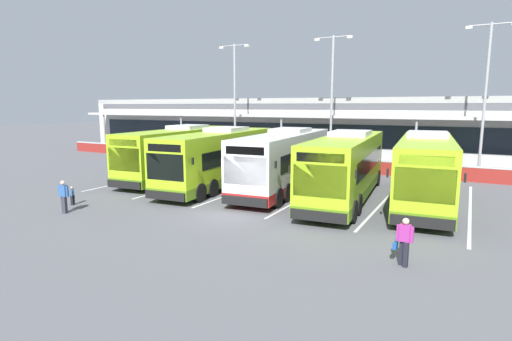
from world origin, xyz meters
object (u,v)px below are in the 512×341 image
pedestrian_with_handbag (404,241)px  coach_bus_left_centre (220,158)px  lamp_post_west (235,94)px  pedestrian_in_dark_coat (64,196)px  coach_bus_rightmost (425,170)px  lamp_post_centre (332,93)px  coach_bus_leftmost (181,153)px  pedestrian_child (72,195)px  lamp_post_east (486,90)px  coach_bus_centre (285,161)px  coach_bus_right_centre (346,167)px

pedestrian_with_handbag → coach_bus_left_centre: bearing=146.3°
pedestrian_with_handbag → lamp_post_west: lamp_post_west is taller
pedestrian_in_dark_coat → coach_bus_rightmost: bearing=35.0°
coach_bus_rightmost → lamp_post_centre: size_ratio=1.12×
coach_bus_leftmost → pedestrian_child: bearing=-88.7°
lamp_post_west → lamp_post_east: (21.14, -0.01, 0.00)m
coach_bus_left_centre → pedestrian_child: 9.20m
coach_bus_centre → pedestrian_child: (-8.20, -9.12, -1.24)m
coach_bus_rightmost → coach_bus_right_centre: bearing=-164.3°
coach_bus_rightmost → lamp_post_centre: (-8.68, 10.56, 4.50)m
pedestrian_with_handbag → pedestrian_in_dark_coat: same height
coach_bus_centre → coach_bus_leftmost: bearing=178.2°
pedestrian_child → lamp_post_west: (-2.11, 20.08, 5.75)m
coach_bus_leftmost → pedestrian_in_dark_coat: bearing=-83.2°
pedestrian_with_handbag → pedestrian_in_dark_coat: bearing=-176.4°
pedestrian_in_dark_coat → lamp_post_east: bearing=49.9°
coach_bus_rightmost → lamp_post_east: 11.88m
lamp_post_east → pedestrian_in_dark_coat: bearing=-130.1°
coach_bus_left_centre → pedestrian_child: coach_bus_left_centre is taller
coach_bus_centre → pedestrian_with_handbag: coach_bus_centre is taller
coach_bus_centre → coach_bus_right_centre: bearing=-11.4°
pedestrian_in_dark_coat → pedestrian_child: bearing=130.1°
coach_bus_right_centre → pedestrian_with_handbag: bearing=-63.1°
pedestrian_with_handbag → lamp_post_east: bearing=83.3°
coach_bus_centre → lamp_post_west: size_ratio=1.12×
pedestrian_with_handbag → coach_bus_leftmost: bearing=150.2°
lamp_post_west → pedestrian_child: bearing=-84.0°
pedestrian_in_dark_coat → coach_bus_leftmost: bearing=96.8°
pedestrian_with_handbag → lamp_post_centre: size_ratio=0.15×
coach_bus_right_centre → coach_bus_rightmost: (4.00, 1.13, 0.00)m
coach_bus_left_centre → lamp_post_centre: 13.12m
pedestrian_child → lamp_post_west: 21.00m
coach_bus_left_centre → pedestrian_with_handbag: 15.32m
coach_bus_left_centre → lamp_post_centre: (3.69, 11.76, 4.50)m
pedestrian_child → lamp_post_centre: bearing=69.1°
coach_bus_right_centre → pedestrian_with_handbag: coach_bus_right_centre is taller
coach_bus_rightmost → pedestrian_in_dark_coat: bearing=-145.0°
coach_bus_leftmost → coach_bus_rightmost: bearing=0.1°
coach_bus_centre → lamp_post_centre: (-0.58, 10.87, 4.50)m
coach_bus_leftmost → pedestrian_in_dark_coat: coach_bus_leftmost is taller
coach_bus_centre → lamp_post_centre: lamp_post_centre is taller
coach_bus_leftmost → coach_bus_left_centre: size_ratio=1.00×
coach_bus_left_centre → coach_bus_right_centre: bearing=0.5°
coach_bus_right_centre → pedestrian_in_dark_coat: (-11.25, -9.55, -0.91)m
coach_bus_right_centre → coach_bus_left_centre: bearing=-179.5°
pedestrian_in_dark_coat → lamp_post_west: 22.24m
coach_bus_leftmost → pedestrian_with_handbag: (16.87, -9.65, -0.93)m
lamp_post_west → lamp_post_centre: 9.74m
pedestrian_in_dark_coat → lamp_post_west: bearing=98.5°
coach_bus_centre → lamp_post_east: size_ratio=1.12×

